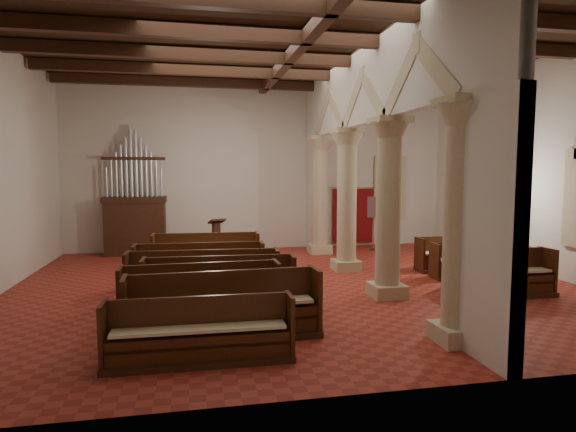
# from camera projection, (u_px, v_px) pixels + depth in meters

# --- Properties ---
(floor) EXTENTS (14.00, 14.00, 0.00)m
(floor) POSITION_uv_depth(u_px,v_px,m) (296.00, 285.00, 12.17)
(floor) COLOR #9D3022
(floor) RESTS_ON ground
(ceiling) EXTENTS (14.00, 14.00, 0.00)m
(ceiling) POSITION_uv_depth(u_px,v_px,m) (297.00, 41.00, 11.60)
(ceiling) COLOR black
(ceiling) RESTS_ON wall_back
(wall_back) EXTENTS (14.00, 0.02, 6.00)m
(wall_back) POSITION_uv_depth(u_px,v_px,m) (262.00, 168.00, 17.75)
(wall_back) COLOR silver
(wall_back) RESTS_ON floor
(wall_front) EXTENTS (14.00, 0.02, 6.00)m
(wall_front) POSITION_uv_depth(u_px,v_px,m) (398.00, 161.00, 6.03)
(wall_front) COLOR silver
(wall_front) RESTS_ON floor
(wall_right) EXTENTS (0.02, 12.00, 6.00)m
(wall_right) POSITION_uv_depth(u_px,v_px,m) (545.00, 167.00, 13.24)
(wall_right) COLOR silver
(wall_right) RESTS_ON floor
(ceiling_beams) EXTENTS (13.80, 11.80, 0.30)m
(ceiling_beams) POSITION_uv_depth(u_px,v_px,m) (297.00, 49.00, 11.62)
(ceiling_beams) COLOR #391D12
(ceiling_beams) RESTS_ON wall_back
(arcade) EXTENTS (0.90, 11.90, 6.00)m
(arcade) POSITION_uv_depth(u_px,v_px,m) (366.00, 144.00, 12.18)
(arcade) COLOR #C2B290
(arcade) RESTS_ON floor
(window_right_b) EXTENTS (0.03, 1.00, 2.20)m
(window_right_b) POSITION_uv_depth(u_px,v_px,m) (488.00, 192.00, 15.75)
(window_right_b) COLOR #2F6B52
(window_right_b) RESTS_ON wall_right
(window_back) EXTENTS (1.00, 0.03, 2.20)m
(window_back) POSITION_uv_depth(u_px,v_px,m) (389.00, 188.00, 18.77)
(window_back) COLOR #2F6B52
(window_back) RESTS_ON wall_back
(pipe_organ) EXTENTS (2.10, 0.85, 4.40)m
(pipe_organ) POSITION_uv_depth(u_px,v_px,m) (135.00, 215.00, 16.54)
(pipe_organ) COLOR #391D12
(pipe_organ) RESTS_ON floor
(lectern) EXTENTS (0.62, 0.66, 1.29)m
(lectern) POSITION_uv_depth(u_px,v_px,m) (216.00, 240.00, 16.35)
(lectern) COLOR #352110
(lectern) RESTS_ON floor
(dossal_curtain) EXTENTS (1.80, 0.07, 2.17)m
(dossal_curtain) POSITION_uv_depth(u_px,v_px,m) (353.00, 216.00, 18.51)
(dossal_curtain) COLOR maroon
(dossal_curtain) RESTS_ON floor
(processional_banner) EXTENTS (0.47, 0.60, 2.11)m
(processional_banner) POSITION_uv_depth(u_px,v_px,m) (374.00, 230.00, 17.41)
(processional_banner) COLOR #391D12
(processional_banner) RESTS_ON floor
(hymnal_box_a) EXTENTS (0.35, 0.32, 0.29)m
(hymnal_box_a) POSITION_uv_depth(u_px,v_px,m) (262.00, 326.00, 8.17)
(hymnal_box_a) COLOR navy
(hymnal_box_a) RESTS_ON floor
(hymnal_box_b) EXTENTS (0.30, 0.26, 0.27)m
(hymnal_box_b) POSITION_uv_depth(u_px,v_px,m) (271.00, 310.00, 9.13)
(hymnal_box_b) COLOR navy
(hymnal_box_b) RESTS_ON floor
(hymnal_box_c) EXTENTS (0.38, 0.34, 0.31)m
(hymnal_box_c) POSITION_uv_depth(u_px,v_px,m) (261.00, 287.00, 10.87)
(hymnal_box_c) COLOR #163E99
(hymnal_box_c) RESTS_ON floor
(tube_heater_a) EXTENTS (0.92, 0.37, 0.09)m
(tube_heater_a) POSITION_uv_depth(u_px,v_px,m) (265.00, 338.00, 7.87)
(tube_heater_a) COLOR white
(tube_heater_a) RESTS_ON floor
(tube_heater_b) EXTENTS (0.84, 0.40, 0.09)m
(tube_heater_b) POSITION_uv_depth(u_px,v_px,m) (225.00, 319.00, 8.84)
(tube_heater_b) COLOR silver
(tube_heater_b) RESTS_ON floor
(nave_pew_0) EXTENTS (2.84, 0.69, 0.97)m
(nave_pew_0) POSITION_uv_depth(u_px,v_px,m) (200.00, 341.00, 7.25)
(nave_pew_0) COLOR #391D12
(nave_pew_0) RESTS_ON floor
(nave_pew_1) EXTENTS (3.36, 0.90, 1.15)m
(nave_pew_1) POSITION_uv_depth(u_px,v_px,m) (224.00, 317.00, 8.25)
(nave_pew_1) COLOR #391D12
(nave_pew_1) RESTS_ON floor
(nave_pew_2) EXTENTS (3.03, 0.81, 1.11)m
(nave_pew_2) POSITION_uv_depth(u_px,v_px,m) (201.00, 302.00, 9.21)
(nave_pew_2) COLOR #391D12
(nave_pew_2) RESTS_ON floor
(nave_pew_3) EXTENTS (3.19, 0.86, 1.09)m
(nave_pew_3) POSITION_uv_depth(u_px,v_px,m) (220.00, 292.00, 10.06)
(nave_pew_3) COLOR #391D12
(nave_pew_3) RESTS_ON floor
(nave_pew_4) EXTENTS (3.43, 0.92, 1.09)m
(nave_pew_4) POSITION_uv_depth(u_px,v_px,m) (204.00, 283.00, 10.82)
(nave_pew_4) COLOR #391D12
(nave_pew_4) RESTS_ON floor
(nave_pew_5) EXTENTS (3.20, 0.80, 1.09)m
(nave_pew_5) POSITION_uv_depth(u_px,v_px,m) (200.00, 273.00, 11.94)
(nave_pew_5) COLOR #391D12
(nave_pew_5) RESTS_ON floor
(nave_pew_6) EXTENTS (2.74, 0.69, 0.97)m
(nave_pew_6) POSITION_uv_depth(u_px,v_px,m) (210.00, 269.00, 12.53)
(nave_pew_6) COLOR #391D12
(nave_pew_6) RESTS_ON floor
(nave_pew_7) EXTENTS (3.02, 0.87, 1.12)m
(nave_pew_7) POSITION_uv_depth(u_px,v_px,m) (206.00, 260.00, 13.65)
(nave_pew_7) COLOR #391D12
(nave_pew_7) RESTS_ON floor
(aisle_pew_0) EXTENTS (1.89, 0.73, 1.09)m
(aisle_pew_0) POSITION_uv_depth(u_px,v_px,m) (513.00, 280.00, 11.11)
(aisle_pew_0) COLOR #391D12
(aisle_pew_0) RESTS_ON floor
(aisle_pew_1) EXTENTS (1.87, 0.77, 1.02)m
(aisle_pew_1) POSITION_uv_depth(u_px,v_px,m) (490.00, 272.00, 12.03)
(aisle_pew_1) COLOR #391D12
(aisle_pew_1) RESTS_ON floor
(aisle_pew_2) EXTENTS (1.93, 0.67, 0.96)m
(aisle_pew_2) POSITION_uv_depth(u_px,v_px,m) (466.00, 266.00, 12.98)
(aisle_pew_2) COLOR #391D12
(aisle_pew_2) RESTS_ON floor
(aisle_pew_3) EXTENTS (1.81, 0.69, 0.99)m
(aisle_pew_3) POSITION_uv_depth(u_px,v_px,m) (447.00, 259.00, 13.91)
(aisle_pew_3) COLOR #391D12
(aisle_pew_3) RESTS_ON floor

